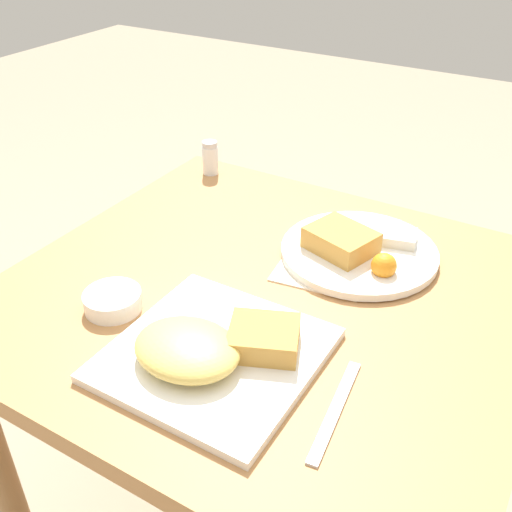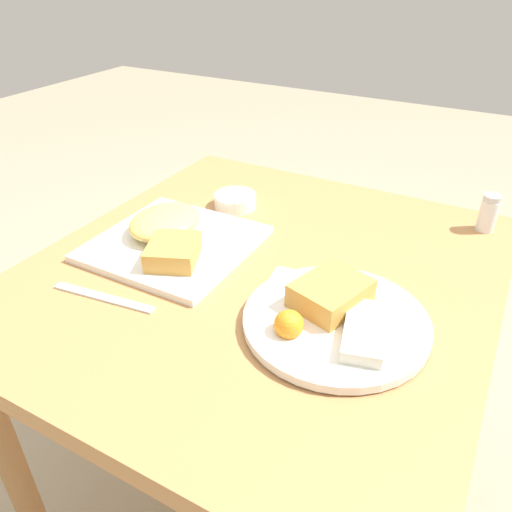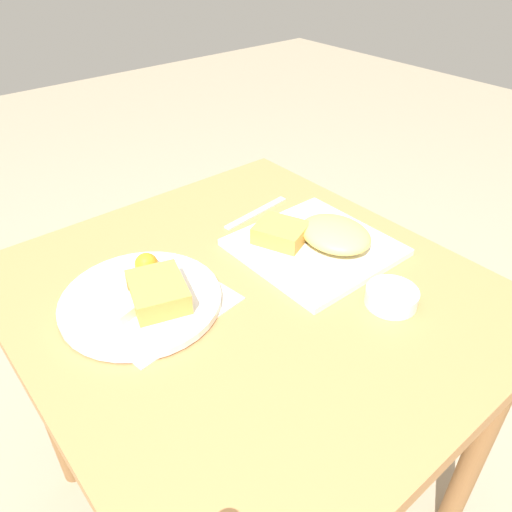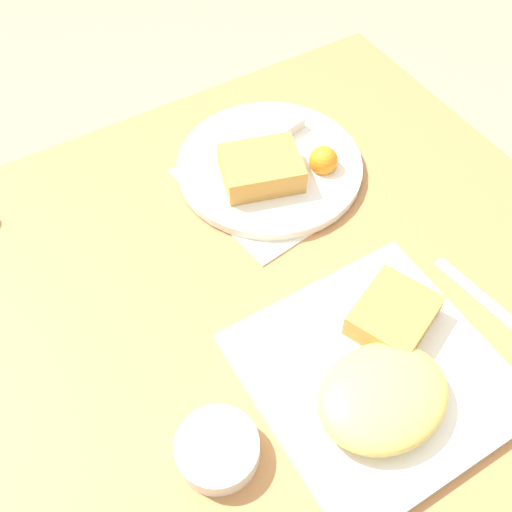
# 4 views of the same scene
# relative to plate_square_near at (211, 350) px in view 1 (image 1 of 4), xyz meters

# --- Properties ---
(dining_table) EXTENTS (0.86, 0.80, 0.72)m
(dining_table) POSITION_rel_plate_square_near_xyz_m (-0.02, 0.19, -0.12)
(dining_table) COLOR #B27A47
(dining_table) RESTS_ON ground_plane
(menu_card) EXTENTS (0.19, 0.25, 0.00)m
(menu_card) POSITION_rel_plate_square_near_xyz_m (0.03, 0.34, -0.02)
(menu_card) COLOR beige
(menu_card) RESTS_ON dining_table
(plate_square_near) EXTENTS (0.28, 0.28, 0.06)m
(plate_square_near) POSITION_rel_plate_square_near_xyz_m (0.00, 0.00, 0.00)
(plate_square_near) COLOR white
(plate_square_near) RESTS_ON dining_table
(plate_oval_far) EXTENTS (0.28, 0.28, 0.05)m
(plate_oval_far) POSITION_rel_plate_square_near_xyz_m (0.07, 0.36, -0.00)
(plate_oval_far) COLOR white
(plate_oval_far) RESTS_ON menu_card
(sauce_ramekin) EXTENTS (0.09, 0.09, 0.03)m
(sauce_ramekin) POSITION_rel_plate_square_near_xyz_m (-0.21, 0.02, -0.01)
(sauce_ramekin) COLOR white
(sauce_ramekin) RESTS_ON dining_table
(salt_shaker) EXTENTS (0.04, 0.04, 0.08)m
(salt_shaker) POSITION_rel_plate_square_near_xyz_m (-0.36, 0.52, 0.01)
(salt_shaker) COLOR white
(salt_shaker) RESTS_ON dining_table
(butter_knife) EXTENTS (0.04, 0.19, 0.00)m
(butter_knife) POSITION_rel_plate_square_near_xyz_m (0.19, 0.00, -0.02)
(butter_knife) COLOR silver
(butter_knife) RESTS_ON dining_table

